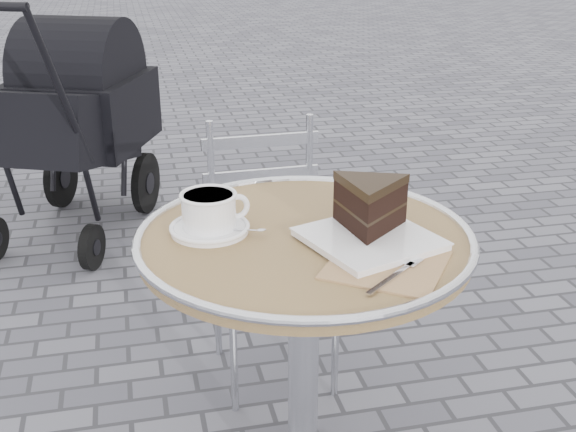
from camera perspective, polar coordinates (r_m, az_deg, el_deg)
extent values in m
cylinder|color=silver|center=(1.70, 1.21, -12.81)|extent=(0.07, 0.07, 0.67)
cylinder|color=tan|center=(1.53, 1.32, -2.06)|extent=(0.70, 0.70, 0.03)
torus|color=silver|center=(1.52, 1.32, -1.54)|extent=(0.72, 0.72, 0.02)
cylinder|color=white|center=(1.54, -6.21, -1.05)|extent=(0.17, 0.17, 0.01)
cylinder|color=white|center=(1.53, -6.27, 0.41)|extent=(0.13, 0.13, 0.07)
torus|color=white|center=(1.54, -4.06, 0.74)|extent=(0.06, 0.02, 0.06)
cylinder|color=#D2B88C|center=(1.52, -6.32, 1.56)|extent=(0.10, 0.10, 0.01)
cube|color=#A57B5A|center=(1.40, 7.79, -3.84)|extent=(0.30, 0.30, 0.00)
cube|color=white|center=(1.49, 6.45, -1.87)|extent=(0.30, 0.30, 0.01)
cylinder|color=silver|center=(2.10, -4.32, -10.63)|extent=(0.02, 0.02, 0.40)
cylinder|color=silver|center=(2.16, 3.77, -9.55)|extent=(0.02, 0.02, 0.40)
cylinder|color=silver|center=(2.36, -5.64, -6.65)|extent=(0.02, 0.02, 0.40)
cylinder|color=silver|center=(2.42, 1.57, -5.82)|extent=(0.02, 0.02, 0.40)
cube|color=silver|center=(2.15, -1.20, -3.23)|extent=(0.37, 0.37, 0.02)
cube|color=black|center=(3.30, -17.21, 6.76)|extent=(0.68, 0.82, 0.43)
cylinder|color=black|center=(3.07, -15.23, -2.38)|extent=(0.11, 0.19, 0.19)
cylinder|color=black|center=(3.77, -17.49, 2.92)|extent=(0.15, 0.29, 0.30)
cylinder|color=black|center=(3.59, -11.17, 2.58)|extent=(0.15, 0.29, 0.30)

